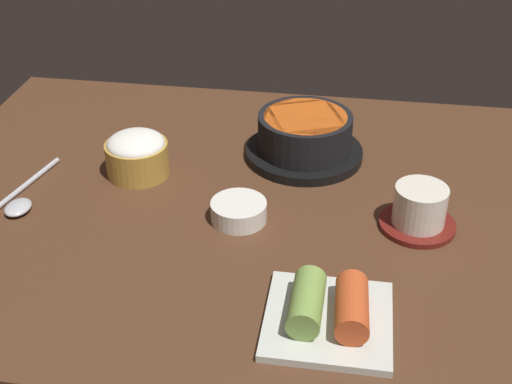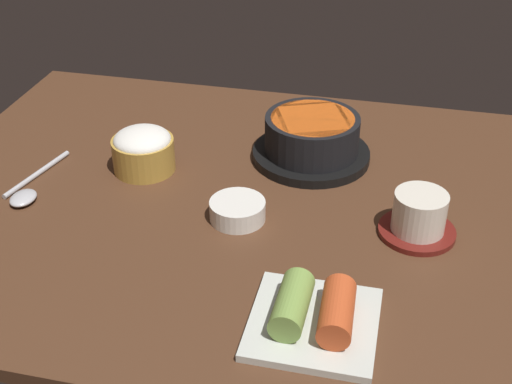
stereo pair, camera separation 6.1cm
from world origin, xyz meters
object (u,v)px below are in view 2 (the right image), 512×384
rice_bowl (143,149)px  spoon (28,190)px  tea_cup_with_saucer (419,216)px  kimchi_plate (314,315)px  banchan_cup_center (239,210)px  stone_pot (312,139)px

rice_bowl → spoon: bearing=-143.2°
tea_cup_with_saucer → kimchi_plate: 23.79cm
rice_bowl → tea_cup_with_saucer: (42.26, -7.92, -0.58)cm
banchan_cup_center → kimchi_plate: size_ratio=0.54×
spoon → kimchi_plate: bearing=-21.9°
banchan_cup_center → stone_pot: bearing=69.8°
banchan_cup_center → rice_bowl: bearing=150.8°
stone_pot → spoon: 44.07cm
stone_pot → tea_cup_with_saucer: 24.40cm
tea_cup_with_saucer → banchan_cup_center: (-24.44, -2.06, -1.40)cm
stone_pot → tea_cup_with_saucer: size_ratio=1.79×
spoon → banchan_cup_center: bearing=1.3°
spoon → stone_pot: bearing=26.9°
rice_bowl → kimchi_plate: bearing=-42.8°
banchan_cup_center → kimchi_plate: bearing=-54.5°
tea_cup_with_saucer → kimchi_plate: (-10.83, -21.15, -1.12)cm
rice_bowl → spoon: size_ratio=0.58×
stone_pot → rice_bowl: 26.52cm
stone_pot → spoon: stone_pot is taller
spoon → tea_cup_with_saucer: bearing=2.8°
kimchi_plate → tea_cup_with_saucer: bearing=62.9°
rice_bowl → banchan_cup_center: 20.52cm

